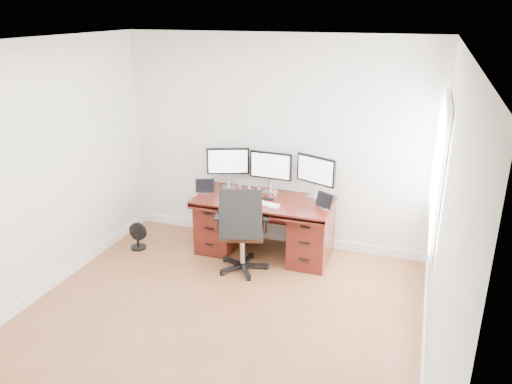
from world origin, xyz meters
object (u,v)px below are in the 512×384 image
(desk, at_px, (265,224))
(floor_fan, at_px, (138,236))
(monitor_center, at_px, (271,167))
(keyboard, at_px, (264,203))
(office_chair, at_px, (242,244))

(desk, relative_size, floor_fan, 4.83)
(monitor_center, height_order, keyboard, monitor_center)
(desk, height_order, keyboard, keyboard)
(desk, height_order, floor_fan, desk)
(desk, bearing_deg, monitor_center, 90.02)
(office_chair, bearing_deg, monitor_center, 66.22)
(floor_fan, height_order, monitor_center, monitor_center)
(desk, relative_size, keyboard, 6.79)
(monitor_center, relative_size, keyboard, 2.20)
(office_chair, xyz_separation_m, floor_fan, (-1.50, 0.11, -0.19))
(office_chair, height_order, monitor_center, monitor_center)
(office_chair, bearing_deg, keyboard, 50.18)
(monitor_center, bearing_deg, desk, -87.60)
(office_chair, distance_m, keyboard, 0.56)
(desk, bearing_deg, floor_fan, -165.08)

